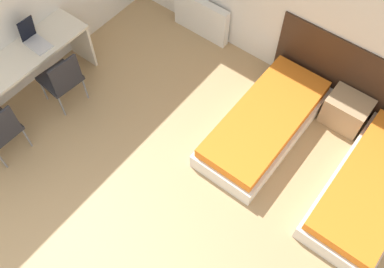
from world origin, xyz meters
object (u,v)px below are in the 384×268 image
object	(u,v)px
chair_near_laptop	(62,78)
bed_near_window	(265,123)
laptop	(34,39)
bed_near_door	(371,188)
nightstand	(346,111)

from	to	relation	value
chair_near_laptop	bed_near_window	bearing A→B (deg)	32.10
chair_near_laptop	laptop	world-z (taller)	laptop
bed_near_window	laptop	xyz separation A→B (m)	(-2.72, -1.11, 0.65)
bed_near_window	chair_near_laptop	world-z (taller)	chair_near_laptop
chair_near_laptop	bed_near_door	bearing A→B (deg)	22.49
nightstand	laptop	distance (m)	3.97
bed_near_door	chair_near_laptop	world-z (taller)	chair_near_laptop
nightstand	laptop	size ratio (longest dim) A/B	1.50
bed_near_window	laptop	world-z (taller)	laptop
bed_near_window	bed_near_door	xyz separation A→B (m)	(1.43, 0.00, 0.00)
bed_near_door	nightstand	world-z (taller)	nightstand
nightstand	chair_near_laptop	world-z (taller)	chair_near_laptop
nightstand	laptop	bearing A→B (deg)	-151.37
nightstand	laptop	world-z (taller)	laptop
bed_near_door	nightstand	bearing A→B (deg)	132.95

